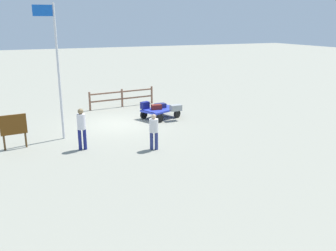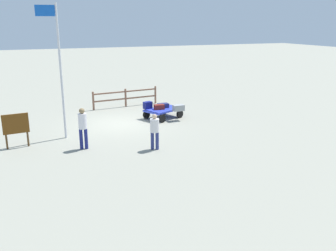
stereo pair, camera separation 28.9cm
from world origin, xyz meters
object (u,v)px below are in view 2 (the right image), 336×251
at_px(suitcase_grey, 163,106).
at_px(worker_trailing, 83,125).
at_px(suitcase_olive, 148,105).
at_px(worker_lead, 155,129).
at_px(luggage_cart, 163,111).
at_px(flagpole, 59,64).
at_px(signboard, 16,126).
at_px(suitcase_navy, 178,108).
at_px(suitcase_tan, 159,107).

xyz_separation_m(suitcase_grey, worker_trailing, (5.01, 3.64, 0.36)).
xyz_separation_m(suitcase_olive, worker_lead, (1.44, 4.95, 0.16)).
bearing_deg(luggage_cart, suitcase_olive, -22.94).
height_order(worker_trailing, flagpole, flagpole).
xyz_separation_m(suitcase_olive, signboard, (6.69, 2.53, 0.21)).
height_order(suitcase_navy, worker_lead, worker_lead).
distance_m(worker_lead, flagpole, 5.11).
xyz_separation_m(suitcase_tan, suitcase_olive, (0.52, -0.38, 0.06)).
relative_size(suitcase_tan, suitcase_grey, 0.93).
distance_m(suitcase_tan, suitcase_olive, 0.65).
height_order(suitcase_tan, suitcase_grey, suitcase_tan).
bearing_deg(suitcase_grey, worker_lead, 64.46).
distance_m(worker_lead, worker_trailing, 2.96).
bearing_deg(luggage_cart, flagpole, 15.92).
height_order(luggage_cart, flagpole, flagpole).
height_order(worker_trailing, signboard, worker_trailing).
relative_size(luggage_cart, suitcase_tan, 4.10).
xyz_separation_m(luggage_cart, suitcase_tan, (0.24, 0.06, 0.26)).
relative_size(luggage_cart, signboard, 1.56).
xyz_separation_m(luggage_cart, suitcase_olive, (0.76, -0.32, 0.32)).
bearing_deg(suitcase_tan, flagpole, 16.05).
bearing_deg(worker_lead, suitcase_olive, -106.28).
distance_m(suitcase_grey, signboard, 7.94).
relative_size(worker_trailing, flagpole, 0.30).
bearing_deg(flagpole, suitcase_tan, -163.95).
height_order(worker_lead, flagpole, flagpole).
bearing_deg(suitcase_navy, worker_trailing, 25.96).
height_order(suitcase_tan, suitcase_olive, suitcase_olive).
relative_size(luggage_cart, suitcase_olive, 4.44).
distance_m(luggage_cart, suitcase_tan, 0.35).
relative_size(luggage_cart, flagpole, 0.39).
height_order(suitcase_tan, signboard, signboard).
distance_m(suitcase_olive, suitcase_navy, 1.73).
relative_size(worker_lead, signboard, 1.03).
bearing_deg(suitcase_olive, suitcase_navy, 141.49).
xyz_separation_m(suitcase_tan, worker_trailing, (4.67, 3.38, 0.35)).
bearing_deg(suitcase_grey, signboard, 17.71).
bearing_deg(suitcase_navy, luggage_cart, -51.91).
height_order(luggage_cart, suitcase_olive, suitcase_olive).
bearing_deg(suitcase_navy, suitcase_olive, -38.51).
bearing_deg(suitcase_olive, worker_trailing, 42.19).
xyz_separation_m(luggage_cart, worker_trailing, (4.91, 3.44, 0.61)).
xyz_separation_m(worker_trailing, flagpole, (0.56, -1.88, 2.32)).
xyz_separation_m(suitcase_tan, suitcase_grey, (-0.34, -0.26, -0.01)).
bearing_deg(signboard, suitcase_grey, -162.29).
xyz_separation_m(luggage_cart, suitcase_navy, (-0.59, 0.76, 0.28)).
bearing_deg(worker_trailing, suitcase_olive, -137.81).
height_order(flagpole, signboard, flagpole).
relative_size(suitcase_grey, worker_trailing, 0.34).
xyz_separation_m(suitcase_navy, worker_trailing, (5.51, 2.68, 0.33)).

